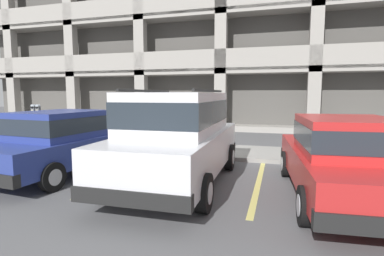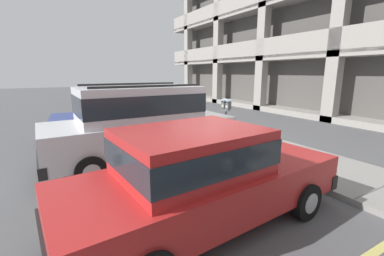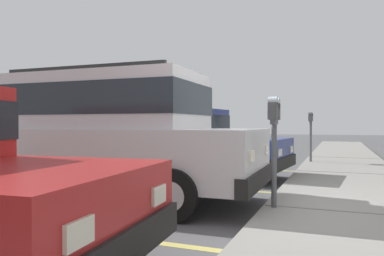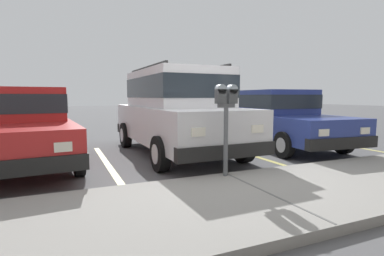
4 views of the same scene
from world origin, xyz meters
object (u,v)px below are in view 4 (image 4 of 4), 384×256
(silver_suv, at_px, (176,108))
(parking_meter_near, at_px, (226,108))
(dark_hatchback, at_px, (23,124))
(red_sedan, at_px, (278,116))

(silver_suv, xyz_separation_m, parking_meter_near, (0.15, 2.60, 0.10))
(dark_hatchback, height_order, parking_meter_near, parking_meter_near)
(parking_meter_near, bearing_deg, red_sedan, -140.81)
(red_sedan, xyz_separation_m, parking_meter_near, (3.10, 2.53, 0.37))
(dark_hatchback, relative_size, parking_meter_near, 3.21)
(red_sedan, bearing_deg, silver_suv, 3.73)
(red_sedan, distance_m, parking_meter_near, 4.02)
(silver_suv, height_order, red_sedan, silver_suv)
(dark_hatchback, distance_m, parking_meter_near, 4.14)
(silver_suv, distance_m, parking_meter_near, 2.61)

